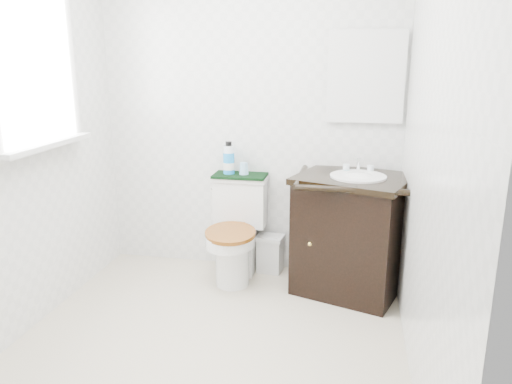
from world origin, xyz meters
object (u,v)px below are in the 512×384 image
(trash_bin, at_px, (270,253))
(toilet, at_px, (237,235))
(mouthwash_bottle, at_px, (229,159))
(vanity, at_px, (351,231))
(cup, at_px, (244,168))

(trash_bin, bearing_deg, toilet, -150.28)
(mouthwash_bottle, bearing_deg, vanity, -12.29)
(toilet, relative_size, cup, 8.49)
(vanity, relative_size, mouthwash_bottle, 3.87)
(vanity, bearing_deg, trash_bin, 161.60)
(vanity, height_order, mouthwash_bottle, mouthwash_bottle)
(mouthwash_bottle, distance_m, cup, 0.13)
(vanity, xyz_separation_m, trash_bin, (-0.59, 0.20, -0.29))
(mouthwash_bottle, bearing_deg, cup, -1.35)
(trash_bin, bearing_deg, vanity, -18.40)
(mouthwash_bottle, height_order, cup, mouthwash_bottle)
(toilet, distance_m, mouthwash_bottle, 0.56)
(toilet, xyz_separation_m, vanity, (0.82, -0.07, 0.11))
(vanity, distance_m, cup, 0.89)
(toilet, bearing_deg, vanity, -4.76)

